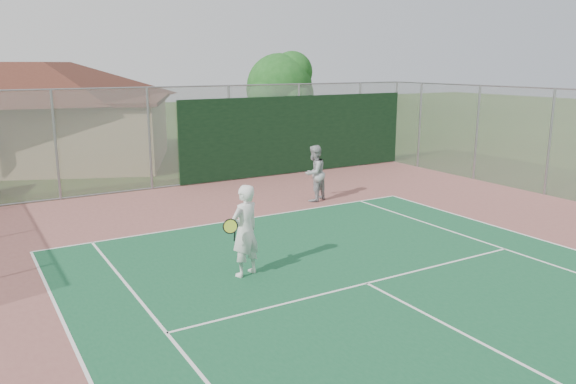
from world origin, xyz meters
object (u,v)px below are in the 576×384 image
at_px(tree, 281,89).
at_px(player_grey_back, 314,174).
at_px(clubhouse, 29,103).
at_px(player_white_front, 245,231).

relative_size(tree, player_grey_back, 2.72).
height_order(tree, player_grey_back, tree).
distance_m(clubhouse, player_grey_back, 13.77).
relative_size(clubhouse, player_white_front, 7.40).
bearing_deg(tree, clubhouse, 156.33).
bearing_deg(clubhouse, player_grey_back, -37.94).
xyz_separation_m(clubhouse, tree, (9.90, -4.34, 0.55)).
bearing_deg(player_white_front, clubhouse, -101.39).
distance_m(clubhouse, tree, 10.82).
height_order(clubhouse, player_white_front, clubhouse).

